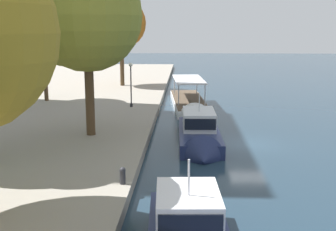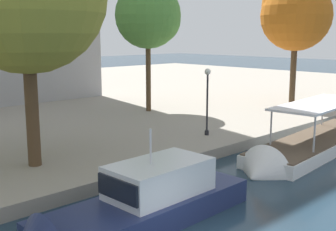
{
  "view_description": "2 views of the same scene",
  "coord_description": "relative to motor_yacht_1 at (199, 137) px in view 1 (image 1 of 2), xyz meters",
  "views": [
    {
      "loc": [
        -30.02,
        4.47,
        8.14
      ],
      "look_at": [
        -2.45,
        5.62,
        2.52
      ],
      "focal_mm": 46.46,
      "sensor_mm": 36.0,
      "label": 1
    },
    {
      "loc": [
        -9.78,
        -8.17,
        6.94
      ],
      "look_at": [
        4.46,
        6.63,
        3.13
      ],
      "focal_mm": 46.67,
      "sensor_mm": 36.0,
      "label": 2
    }
  ],
  "objects": [
    {
      "name": "ground_plane",
      "position": [
        0.29,
        -3.49,
        -0.54
      ],
      "size": [
        220.0,
        220.0,
        0.0
      ],
      "primitive_type": "plane",
      "color": "#1E3342"
    },
    {
      "name": "motor_yacht_1",
      "position": [
        0.0,
        0.0,
        0.0
      ],
      "size": [
        9.91,
        3.04,
        4.68
      ],
      "rotation": [
        0.0,
        0.0,
        3.16
      ],
      "color": "navy",
      "rests_on": "ground_plane"
    },
    {
      "name": "tour_boat_2",
      "position": [
        14.03,
        0.62,
        -0.31
      ],
      "size": [
        14.7,
        4.26,
        4.24
      ],
      "rotation": [
        0.0,
        0.0,
        3.22
      ],
      "color": "white",
      "rests_on": "ground_plane"
    },
    {
      "name": "mooring_bollard_0",
      "position": [
        -9.72,
        4.03,
        0.55
      ],
      "size": [
        0.32,
        0.32,
        0.86
      ],
      "color": "#2D2D33",
      "rests_on": "dock_promenade"
    },
    {
      "name": "lamp_post",
      "position": [
        11.15,
        6.22,
        2.68
      ],
      "size": [
        0.39,
        0.39,
        4.24
      ],
      "color": "black",
      "rests_on": "dock_promenade"
    },
    {
      "name": "tree_0",
      "position": [
        26.85,
        9.55,
        8.36
      ],
      "size": [
        6.52,
        6.38,
        11.2
      ],
      "color": "#4C3823",
      "rests_on": "dock_promenade"
    },
    {
      "name": "tree_1",
      "position": [
        14.44,
        15.33,
        7.75
      ],
      "size": [
        5.37,
        5.41,
        10.53
      ],
      "color": "#4C3823",
      "rests_on": "dock_promenade"
    },
    {
      "name": "tree_5",
      "position": [
        0.27,
        8.26,
        8.17
      ],
      "size": [
        7.87,
        8.19,
        12.04
      ],
      "color": "#4C3823",
      "rests_on": "dock_promenade"
    }
  ]
}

